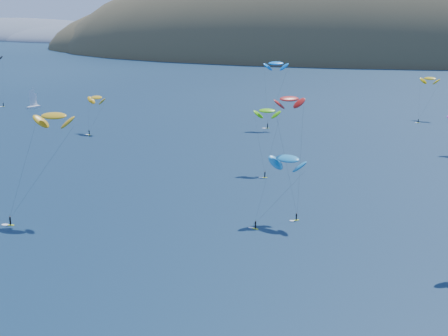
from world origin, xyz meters
TOP-DOWN VIEW (x-y plane):
  - island at (39.40, 562.36)m, footprint 730.00×300.00m
  - headland at (-445.26, 750.08)m, footprint 460.00×250.00m
  - sailboat at (-110.92, 198.44)m, footprint 7.93×7.29m
  - kitesurfer_1 at (-58.21, 153.72)m, footprint 9.17×10.33m
  - kitesurfer_2 at (-26.63, 64.40)m, footprint 12.33×12.33m
  - kitesurfer_3 at (12.65, 114.18)m, footprint 7.69×11.32m
  - kitesurfer_4 at (4.62, 180.24)m, footprint 9.66×8.55m
  - kitesurfer_5 at (24.32, 72.52)m, footprint 11.13×11.68m
  - kitesurfer_9 at (23.37, 80.16)m, footprint 7.85×11.51m
  - kitesurfer_11 at (63.99, 212.67)m, footprint 9.01×15.63m

SIDE VIEW (x-z plane):
  - island at x=39.40m, z-range -115.74..94.26m
  - headland at x=-445.26m, z-range -33.36..26.64m
  - sailboat at x=-110.92m, z-range -3.88..5.59m
  - kitesurfer_1 at x=-58.21m, z-range 5.27..20.52m
  - kitesurfer_5 at x=24.32m, z-range 5.75..22.28m
  - kitesurfer_11 at x=63.99m, z-range 7.19..26.03m
  - kitesurfer_3 at x=12.65m, z-range 7.57..26.88m
  - kitesurfer_2 at x=-26.63m, z-range 10.07..35.38m
  - kitesurfer_4 at x=4.62m, z-range 10.92..37.89m
  - kitesurfer_9 at x=23.37m, z-range 11.92..39.93m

